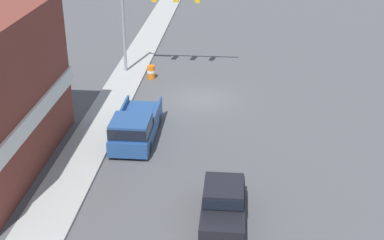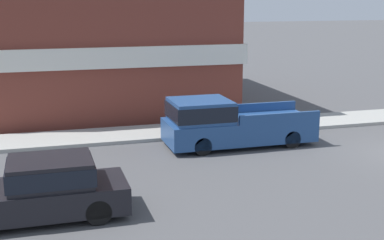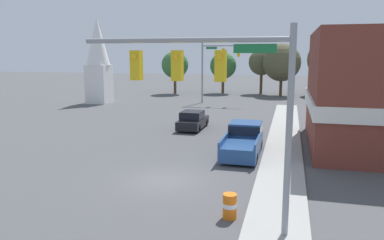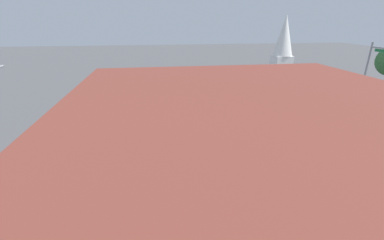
{
  "view_description": "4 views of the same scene",
  "coord_description": "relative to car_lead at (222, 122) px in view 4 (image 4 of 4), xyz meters",
  "views": [
    {
      "loc": [
        -2.29,
        32.67,
        13.89
      ],
      "look_at": [
        -0.19,
        8.85,
        2.62
      ],
      "focal_mm": 50.0,
      "sensor_mm": 36.0,
      "label": 1
    },
    {
      "loc": [
        -15.43,
        13.15,
        5.59
      ],
      "look_at": [
        0.88,
        8.43,
        1.66
      ],
      "focal_mm": 50.0,
      "sensor_mm": 36.0,
      "label": 2
    },
    {
      "loc": [
        5.95,
        -17.2,
        6.3
      ],
      "look_at": [
        -0.71,
        8.23,
        1.68
      ],
      "focal_mm": 35.0,
      "sensor_mm": 36.0,
      "label": 3
    },
    {
      "loc": [
        20.58,
        6.87,
        10.02
      ],
      "look_at": [
        0.15,
        9.9,
        2.03
      ],
      "focal_mm": 24.0,
      "sensor_mm": 36.0,
      "label": 4
    }
  ],
  "objects": [
    {
      "name": "pickup_truck_parked",
      "position": [
        5.17,
        -6.76,
        0.1
      ],
      "size": [
        2.15,
        5.7,
        1.85
      ],
      "color": "black",
      "rests_on": "ground"
    },
    {
      "name": "church_steeple",
      "position": [
        -16.17,
        13.75,
        4.94
      ],
      "size": [
        3.02,
        3.02,
        10.99
      ],
      "color": "white",
      "rests_on": "ground"
    },
    {
      "name": "ground_plane",
      "position": [
        1.94,
        -13.17,
        -0.81
      ],
      "size": [
        200.0,
        200.0,
        0.0
      ],
      "primitive_type": "plane",
      "color": "#4C4C4F"
    },
    {
      "name": "far_signal_assembly",
      "position": [
        -1.15,
        17.36,
        4.88
      ],
      "size": [
        7.15,
        0.49,
        7.9
      ],
      "color": "gray",
      "rests_on": "ground"
    },
    {
      "name": "construction_barrel",
      "position": [
        5.84,
        -16.74,
        -0.31
      ],
      "size": [
        0.56,
        0.56,
        0.98
      ],
      "color": "orange",
      "rests_on": "ground"
    },
    {
      "name": "sidewalk_curb",
      "position": [
        7.64,
        -13.17,
        -0.74
      ],
      "size": [
        2.4,
        60.0,
        0.14
      ],
      "color": "#9E9E99",
      "rests_on": "ground"
    },
    {
      "name": "corner_brick_building",
      "position": [
        15.8,
        -3.22,
        3.02
      ],
      "size": [
        13.22,
        12.0,
        7.85
      ],
      "color": "brown",
      "rests_on": "ground"
    },
    {
      "name": "car_lead",
      "position": [
        0.0,
        0.0,
        0.0
      ],
      "size": [
        1.86,
        4.36,
        1.57
      ],
      "color": "black",
      "rests_on": "ground"
    }
  ]
}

